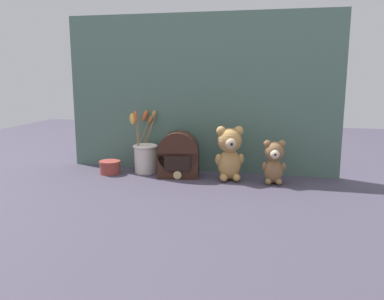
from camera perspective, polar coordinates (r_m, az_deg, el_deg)
The scene contains 7 objects.
ground_plane at distance 1.93m, azimuth -0.14°, elevation -4.04°, with size 4.00×4.00×0.00m, color #3D3847.
backdrop_wall at distance 2.03m, azimuth 0.98°, elevation 7.86°, with size 1.37×0.02×0.78m.
teddy_bear_large at distance 1.89m, azimuth 5.30°, elevation -0.31°, with size 0.14×0.13×0.25m.
teddy_bear_medium at distance 1.86m, azimuth 11.42°, elevation -1.52°, with size 0.11×0.10×0.20m.
flower_vase at distance 2.05m, azimuth -6.58°, elevation -0.66°, with size 0.14×0.16×0.31m.
vintage_radio at distance 1.94m, azimuth -1.89°, elevation -0.93°, with size 0.21×0.13×0.22m.
decorative_tin_tall at distance 2.06m, azimuth -11.42°, elevation -2.36°, with size 0.10×0.10×0.06m.
Camera 1 is at (0.44, -1.81, 0.50)m, focal length 38.00 mm.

